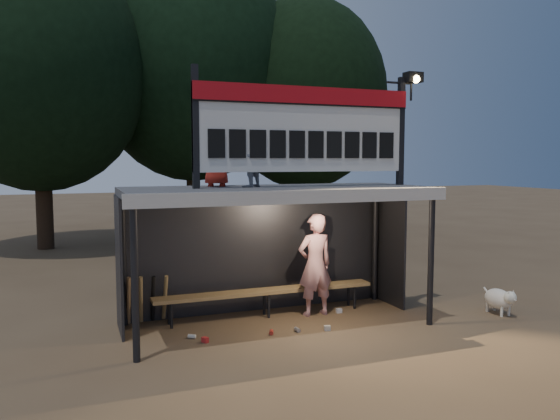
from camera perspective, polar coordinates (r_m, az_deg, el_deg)
name	(u,v)px	position (r m, az deg, el deg)	size (l,w,h in m)	color
ground	(277,325)	(9.38, -0.28, -11.89)	(80.00, 80.00, 0.00)	brown
player	(315,265)	(9.75, 3.69, -5.72)	(0.66, 0.44, 1.82)	silver
child_a	(248,159)	(8.92, -3.35, 5.39)	(0.45, 0.35, 0.93)	slate
child_b	(216,155)	(9.23, -6.66, 5.76)	(0.52, 0.34, 1.06)	#A32419
dugout_shelter	(272,214)	(9.24, -0.82, -0.46)	(5.10, 2.08, 2.32)	#424245
scoreboard_assembly	(309,126)	(9.18, 3.03, 8.74)	(4.10, 0.27, 1.99)	black
bench	(266,292)	(9.76, -1.43, -8.57)	(4.00, 0.35, 0.48)	#977747
tree_left	(39,69)	(18.62, -23.88, 13.30)	(6.46, 6.46, 9.27)	#2F2015
tree_mid	(192,65)	(20.60, -9.22, 14.68)	(7.22, 7.22, 10.36)	#312316
tree_right	(304,95)	(20.71, 2.55, 11.96)	(6.08, 6.08, 8.72)	#311E16
dog	(500,299)	(10.67, 21.99, -8.61)	(0.36, 0.81, 0.49)	silver
bats	(147,299)	(9.57, -13.72, -9.02)	(0.68, 0.35, 0.84)	olive
litter	(275,329)	(9.04, -0.50, -12.31)	(2.91, 0.93, 0.08)	red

